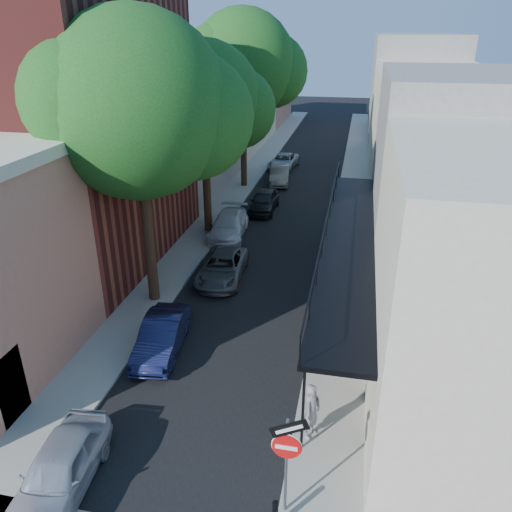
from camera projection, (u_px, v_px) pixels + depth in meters
The scene contains 17 objects.
road_surface at pixel (301, 178), 38.32m from camera, with size 6.00×64.00×0.01m, color black.
sidewalk_left at pixel (250, 175), 39.03m from camera, with size 2.00×64.00×0.12m, color gray.
sidewalk_right at pixel (354, 181), 37.57m from camera, with size 2.00×64.00×0.12m, color gray.
buildings_left at pixel (176, 111), 36.87m from camera, with size 10.10×59.10×12.00m.
buildings_right at pixel (432, 125), 34.37m from camera, with size 9.80×55.00×10.00m.
sign_post at pixel (287, 450), 11.06m from camera, with size 0.89×0.17×2.99m.
oak_near at pixel (151, 109), 18.09m from camera, with size 7.48×6.80×11.42m.
oak_mid at pixel (212, 103), 25.53m from camera, with size 6.60×6.00×10.20m.
oak_far at pixel (250, 66), 33.06m from camera, with size 7.70×7.00×11.90m.
parked_car_a at pixel (60, 470), 12.30m from camera, with size 1.52×3.78×1.29m, color #9CA1AC.
parked_car_b at pixel (162, 336), 17.67m from camera, with size 1.33×3.82×1.26m, color #12173A.
parked_car_c at pixel (222, 267), 22.82m from camera, with size 1.92×4.17×1.16m, color #4F5055.
parked_car_d at pixel (229, 225), 27.51m from camera, with size 1.80×4.43×1.29m, color silver.
parked_car_e at pixel (264, 201), 31.27m from camera, with size 1.56×3.88×1.32m, color black.
parked_car_f at pixel (280, 175), 36.86m from camera, with size 1.35×3.88×1.28m, color gray.
parked_car_g at pixel (283, 161), 40.82m from camera, with size 1.94×4.21×1.17m, color #929DA4.
pedestrian at pixel (312, 411), 13.71m from camera, with size 0.62×0.41×1.71m, color slate.
Camera 1 is at (4.15, -7.24, 10.58)m, focal length 35.00 mm.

